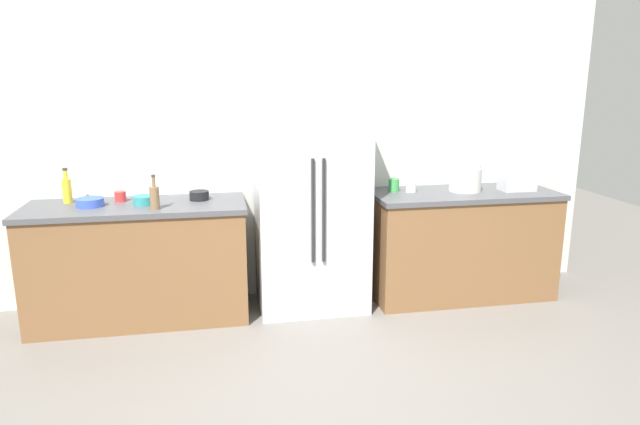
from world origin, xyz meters
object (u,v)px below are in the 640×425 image
Objects in this scene: refrigerator at (311,202)px; bottle_a at (155,197)px; toaster at (517,180)px; bowl_c at (144,200)px; cup_c at (411,187)px; bowl_a at (90,202)px; bowl_b at (199,195)px; bottle_b at (67,189)px; cup_b at (394,185)px; cup_a at (120,196)px; rice_cooker at (466,174)px.

refrigerator reaches higher than bottle_a.
bottle_a reaches higher than toaster.
bowl_c is at bearing -179.44° from refrigerator.
refrigerator reaches higher than cup_c.
bowl_b reaches higher than bowl_a.
cup_c is 0.56× the size of bowl_c.
bottle_b is at bearing 153.09° from bottle_a.
bowl_a is (-3.35, 0.04, -0.06)m from toaster.
bowl_a is at bearing -174.43° from bowl_b.
toaster is at bearing 2.90° from bottle_a.
bottle_b is 3.02× the size of cup_c.
bowl_a is at bearing -177.25° from cup_b.
cup_a is 2.14m from cup_b.
cup_a is 0.58m from bowl_b.
bottle_b reaches higher than toaster.
bowl_a is (-0.47, 0.18, -0.06)m from bottle_a.
bottle_b is 0.59m from bowl_c.
cup_c is 2.46m from bowl_a.
refrigerator reaches higher than cup_a.
cup_c is (-0.45, 0.04, -0.10)m from rice_cooker.
rice_cooker is 3.53× the size of cup_c.
bowl_c is at bearing -177.89° from cup_c.
bottle_b is at bearing 163.70° from bowl_c.
bowl_c is (-0.09, 0.17, -0.06)m from bottle_a.
refrigerator is at bearing -0.01° from bowl_a.
cup_c is at bearing 1.50° from bowl_a.
bottle_b is at bearing 176.96° from toaster.
bottle_b is 3.12× the size of cup_a.
cup_c is at bearing -1.90° from bottle_b.
bowl_c is at bearing -179.23° from rice_cooker.
rice_cooker is 0.59m from cup_b.
cup_a is 0.24m from bowl_c.
cup_a is at bearing 174.47° from bowl_b.
bottle_a is 1.58× the size of bowl_c.
toaster reaches higher than bowl_a.
bowl_a is at bearing -39.56° from bottle_b.
bottle_b reaches higher than cup_c.
rice_cooker is at bearing 0.42° from bowl_a.
cup_b is 2.33m from bowl_a.
bottle_a is 0.94× the size of bottle_b.
bottle_a is 2.94× the size of cup_a.
toaster is 0.44m from rice_cooker.
bottle_a is 1.88m from cup_b.
toaster is at bearing -1.16° from refrigerator.
bowl_c is (-2.97, 0.02, -0.06)m from toaster.
refrigerator is 0.85m from cup_c.
toaster is 3.53m from bottle_b.
toaster is (1.72, -0.03, 0.12)m from refrigerator.
cup_a is (-2.72, 0.11, -0.10)m from rice_cooker.
bowl_a is (-0.19, -0.13, -0.01)m from cup_a.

